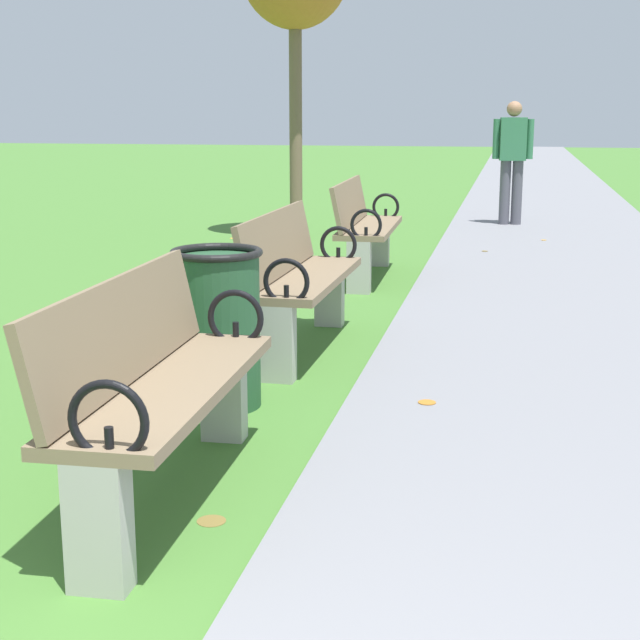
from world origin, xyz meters
name	(u,v)px	position (x,y,z in m)	size (l,w,h in m)	color
paved_walkway	(542,192)	(1.35, 18.00, 0.01)	(2.69, 44.00, 0.02)	slate
park_bench_2	(158,384)	(-0.50, 2.83, 0.49)	(0.51, 1.61, 0.90)	#7A664C
park_bench_3	(298,277)	(-0.50, 5.33, 0.49)	(0.49, 1.61, 0.90)	#7A664C
park_bench_4	(364,226)	(-0.50, 8.07, 0.49)	(0.51, 1.61, 0.90)	#7A664C
pedestrian_walking	(512,156)	(0.79, 12.49, 0.93)	(0.53, 0.25, 1.62)	#4C4C56
trash_bin	(218,328)	(-0.65, 4.08, 0.42)	(0.48, 0.48, 0.84)	#234C2D
scattered_leaves	(266,361)	(-0.63, 4.97, 0.01)	(5.01, 12.66, 0.02)	#BC842D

